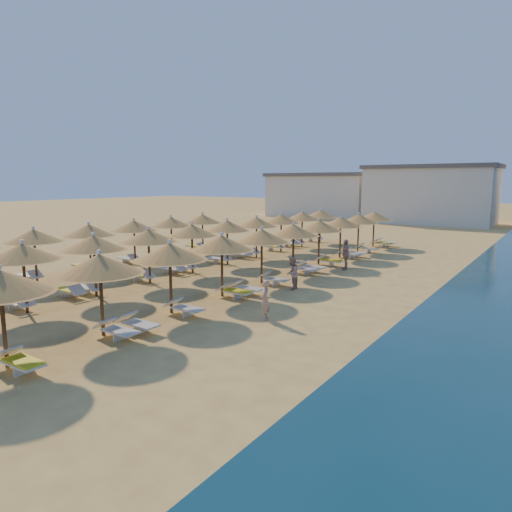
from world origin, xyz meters
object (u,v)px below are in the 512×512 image
Objects in this scene: parasol_row_east at (262,237)px; beachgoer_c at (346,255)px; parasol_row_west at (192,231)px; beachgoer_b at (292,273)px; beachgoer_a at (265,300)px.

beachgoer_c is at bearing 70.46° from parasol_row_east.
parasol_row_west is 19.51× the size of beachgoer_c.
parasol_row_west is 6.99m from beachgoer_b.
parasol_row_west is at bearing -144.69° from beachgoer_a.
beachgoer_a is (3.63, -5.24, -1.68)m from parasol_row_east.
parasol_row_east reaches higher than beachgoer_a.
parasol_row_east reaches higher than beachgoer_c.
beachgoer_c is (6.91, 5.93, -1.52)m from parasol_row_west.
beachgoer_a is at bearing -55.30° from parasol_row_east.
parasol_row_west is at bearing -81.93° from beachgoer_c.
beachgoer_c is at bearing 40.67° from parasol_row_west.
parasol_row_west reaches higher than beachgoer_c.
beachgoer_c is 1.15× the size of beachgoer_b.
parasol_row_east is 2.60m from beachgoer_b.
parasol_row_east is 22.42× the size of beachgoer_b.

